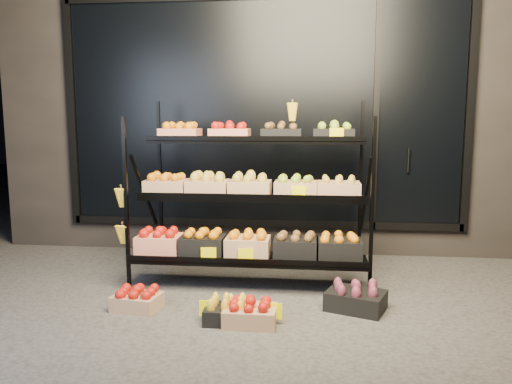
# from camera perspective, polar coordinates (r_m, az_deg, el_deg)

# --- Properties ---
(ground) EXTENTS (24.00, 24.00, 0.00)m
(ground) POSITION_cam_1_polar(r_m,az_deg,el_deg) (4.15, -1.46, -12.53)
(ground) COLOR #514F4C
(ground) RESTS_ON ground
(building) EXTENTS (6.00, 2.08, 3.50)m
(building) POSITION_cam_1_polar(r_m,az_deg,el_deg) (6.46, 1.63, 10.66)
(building) COLOR #2D2826
(building) RESTS_ON ground
(display_rack) EXTENTS (2.18, 1.02, 1.75)m
(display_rack) POSITION_cam_1_polar(r_m,az_deg,el_deg) (4.53, -0.70, -0.46)
(display_rack) COLOR black
(display_rack) RESTS_ON ground
(tag_floor_a) EXTENTS (0.13, 0.01, 0.12)m
(tag_floor_a) POSITION_cam_1_polar(r_m,az_deg,el_deg) (3.80, -5.49, -13.63)
(tag_floor_a) COLOR #FFEE00
(tag_floor_a) RESTS_ON ground
(tag_floor_b) EXTENTS (0.13, 0.01, 0.12)m
(tag_floor_b) POSITION_cam_1_polar(r_m,az_deg,el_deg) (3.73, 1.98, -13.99)
(tag_floor_b) COLOR #FFEE00
(tag_floor_b) RESTS_ON ground
(floor_crate_left) EXTENTS (0.39, 0.31, 0.18)m
(floor_crate_left) POSITION_cam_1_polar(r_m,az_deg,el_deg) (4.09, -13.44, -11.78)
(floor_crate_left) COLOR tan
(floor_crate_left) RESTS_ON ground
(floor_crate_midleft) EXTENTS (0.35, 0.26, 0.18)m
(floor_crate_midleft) POSITION_cam_1_polar(r_m,az_deg,el_deg) (3.76, -3.25, -13.42)
(floor_crate_midleft) COLOR black
(floor_crate_midleft) RESTS_ON ground
(floor_crate_midright) EXTENTS (0.38, 0.28, 0.19)m
(floor_crate_midright) POSITION_cam_1_polar(r_m,az_deg,el_deg) (3.71, -0.68, -13.58)
(floor_crate_midright) COLOR tan
(floor_crate_midright) RESTS_ON ground
(floor_crate_right) EXTENTS (0.52, 0.45, 0.21)m
(floor_crate_right) POSITION_cam_1_polar(r_m,az_deg,el_deg) (4.05, 11.35, -11.72)
(floor_crate_right) COLOR black
(floor_crate_right) RESTS_ON ground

